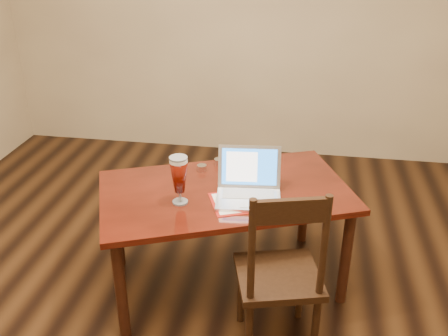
# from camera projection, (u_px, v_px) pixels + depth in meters

# --- Properties ---
(ground) EXTENTS (5.00, 5.00, 0.00)m
(ground) POSITION_uv_depth(u_px,v_px,m) (178.00, 323.00, 2.89)
(ground) COLOR black
(ground) RESTS_ON ground
(room_shell) EXTENTS (4.51, 5.01, 2.71)m
(room_shell) POSITION_uv_depth(u_px,v_px,m) (161.00, 8.00, 2.11)
(room_shell) COLOR tan
(room_shell) RESTS_ON ground
(dining_table) EXTENTS (1.64, 1.30, 0.96)m
(dining_table) POSITION_uv_depth(u_px,v_px,m) (225.00, 200.00, 2.95)
(dining_table) COLOR #50140A
(dining_table) RESTS_ON ground
(dining_chair) EXTENTS (0.51, 0.50, 1.00)m
(dining_chair) POSITION_uv_depth(u_px,v_px,m) (280.00, 275.00, 2.54)
(dining_chair) COLOR black
(dining_chair) RESTS_ON ground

